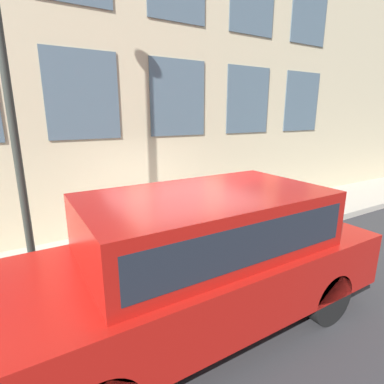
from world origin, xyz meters
name	(u,v)px	position (x,y,z in m)	size (l,w,h in m)	color
ground_plane	(182,268)	(0.00, 0.00, 0.00)	(80.00, 80.00, 0.00)	#2D2D30
sidewalk	(158,243)	(1.11, 0.00, 0.09)	(2.22, 60.00, 0.17)	#A8A093
fire_hydrant	(184,231)	(0.47, -0.31, 0.55)	(0.29, 0.41, 0.73)	gray
person	(200,208)	(0.87, -0.96, 0.84)	(0.27, 0.18, 1.10)	#232328
parked_truck_red_near	(202,252)	(-1.54, 0.54, 1.12)	(2.08, 5.26, 1.95)	black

